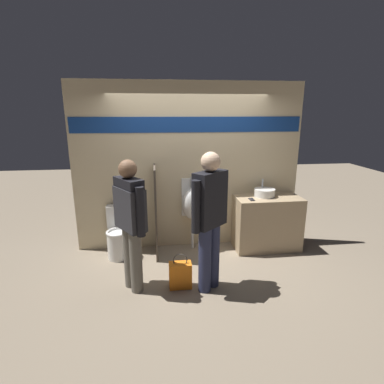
% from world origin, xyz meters
% --- Properties ---
extents(ground_plane, '(16.00, 16.00, 0.00)m').
position_xyz_m(ground_plane, '(0.00, 0.00, 0.00)').
color(ground_plane, gray).
extents(display_wall, '(3.70, 0.07, 2.70)m').
position_xyz_m(display_wall, '(0.00, 0.60, 1.36)').
color(display_wall, beige).
rests_on(display_wall, ground_plane).
extents(sink_counter, '(1.06, 0.56, 0.89)m').
position_xyz_m(sink_counter, '(1.27, 0.29, 0.44)').
color(sink_counter, tan).
rests_on(sink_counter, ground_plane).
extents(sink_basin, '(0.34, 0.34, 0.27)m').
position_xyz_m(sink_basin, '(1.22, 0.35, 0.95)').
color(sink_basin, white).
rests_on(sink_basin, sink_counter).
extents(cell_phone, '(0.07, 0.14, 0.01)m').
position_xyz_m(cell_phone, '(0.95, 0.18, 0.89)').
color(cell_phone, '#232328').
rests_on(cell_phone, sink_counter).
extents(divider_near_counter, '(0.03, 0.59, 1.43)m').
position_xyz_m(divider_near_counter, '(-0.56, 0.28, 0.72)').
color(divider_near_counter, '#4C4238').
rests_on(divider_near_counter, ground_plane).
extents(urinal_near_counter, '(0.35, 0.29, 1.21)m').
position_xyz_m(urinal_near_counter, '(0.04, 0.43, 0.78)').
color(urinal_near_counter, silver).
rests_on(urinal_near_counter, ground_plane).
extents(toilet, '(0.37, 0.52, 0.93)m').
position_xyz_m(toilet, '(-1.15, 0.29, 0.34)').
color(toilet, white).
rests_on(toilet, ground_plane).
extents(person_in_vest, '(0.43, 0.51, 1.70)m').
position_xyz_m(person_in_vest, '(-0.87, -0.67, 0.99)').
color(person_in_vest, '#666056').
rests_on(person_in_vest, ground_plane).
extents(person_with_lanyard, '(0.50, 0.45, 1.79)m').
position_xyz_m(person_with_lanyard, '(0.10, -0.78, 0.99)').
color(person_with_lanyard, '#282D4C').
rests_on(person_with_lanyard, ground_plane).
extents(shopping_bag, '(0.29, 0.16, 0.48)m').
position_xyz_m(shopping_bag, '(-0.26, -0.72, 0.18)').
color(shopping_bag, orange).
rests_on(shopping_bag, ground_plane).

